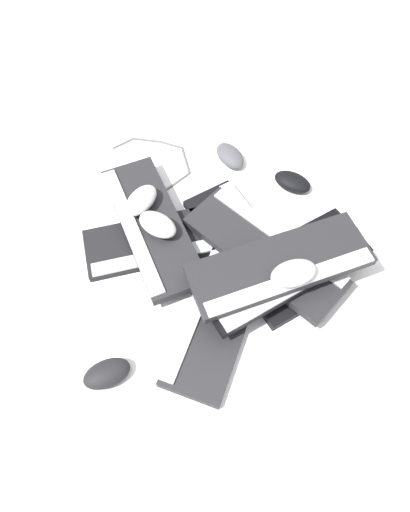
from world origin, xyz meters
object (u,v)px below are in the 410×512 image
Objects in this scene: mouse_1 at (230,156)px; mouse_2 at (226,297)px; keyboard_5 at (151,225)px; keyboard_2 at (168,240)px; mouse_0 at (158,225)px; keyboard_4 at (284,270)px; mouse_4 at (141,200)px; keyboard_1 at (249,248)px; keyboard_3 at (265,251)px; mouse_6 at (107,374)px; mouse_3 at (293,182)px; keyboard_6 at (280,266)px; mouse_5 at (293,273)px; keyboard_0 at (218,311)px.

mouse_1 is 0.48m from mouse_2.
keyboard_5 is 0.35m from mouse_1.
mouse_0 reaches higher than keyboard_2.
mouse_4 is (-0.28, -0.31, 0.01)m from keyboard_4.
keyboard_5 reaches higher than keyboard_1.
keyboard_5 is 4.19× the size of mouse_2.
keyboard_5 is (-0.14, -0.28, 0.00)m from keyboard_3.
mouse_6 is at bearing -30.78° from keyboard_2.
mouse_3 is at bearing 157.11° from keyboard_4.
keyboard_4 is (0.11, 0.05, 0.06)m from keyboard_1.
keyboard_3 reaches higher than mouse_1.
mouse_3 is 0.74m from mouse_6.
keyboard_1 is at bearing 154.99° from mouse_2.
keyboard_3 is 4.05× the size of mouse_3.
keyboard_6 is (0.19, 0.25, 0.09)m from keyboard_2.
keyboard_6 reaches higher than mouse_1.
mouse_2 is at bearing 26.84° from keyboard_2.
keyboard_5 reaches higher than mouse_3.
keyboard_3 is 4.05× the size of mouse_4.
keyboard_2 is 4.05× the size of mouse_4.
mouse_3 is at bearing 26.99° from mouse_6.
mouse_4 is (-0.09, -0.05, 0.07)m from keyboard_2.
mouse_4 is at bearing -133.40° from keyboard_6.
keyboard_6 is at bearing -82.87° from keyboard_4.
mouse_6 is (0.58, -0.43, 0.00)m from mouse_1.
mouse_2 is 1.00× the size of mouse_4.
mouse_4 is (-0.06, -0.01, 0.04)m from keyboard_5.
keyboard_4 is 0.08m from mouse_5.
keyboard_1 is 0.32m from mouse_4.
keyboard_6 is 0.34m from mouse_3.
keyboard_1 is at bearing 66.05° from keyboard_5.
keyboard_2 is at bearing -48.67° from mouse_5.
mouse_0 is 1.00× the size of mouse_5.
keyboard_1 is at bearing 88.90° from mouse_3.
mouse_1 is (-0.25, 0.23, 0.01)m from keyboard_2.
keyboard_5 reaches higher than mouse_6.
keyboard_4 is 4.23× the size of mouse_4.
keyboard_3 is 0.31m from keyboard_5.
keyboard_3 is at bearing 23.93° from mouse_0.
mouse_5 reaches higher than keyboard_3.
mouse_4 is (-0.20, -0.29, 0.04)m from keyboard_3.
keyboard_0 is 4.11× the size of mouse_6.
keyboard_2 is at bearing 46.57° from keyboard_5.
mouse_1 is at bearing 91.38° from mouse_0.
mouse_4 is at bearing -151.89° from keyboard_2.
keyboard_6 is at bearing 18.92° from keyboard_1.
keyboard_5 is at bearing -48.92° from mouse_5.
mouse_0 is at bearing 114.18° from mouse_1.
mouse_3 is at bearing 62.41° from mouse_0.
keyboard_0 is 0.97× the size of keyboard_1.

